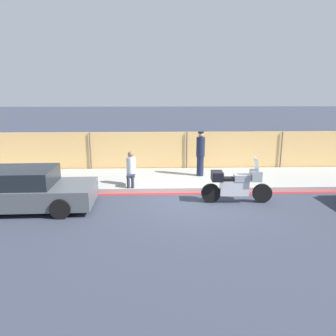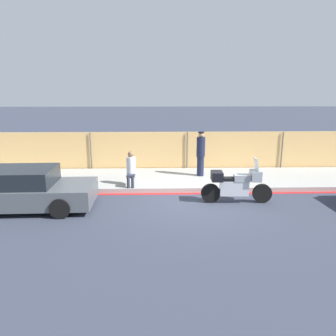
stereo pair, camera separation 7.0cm
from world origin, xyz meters
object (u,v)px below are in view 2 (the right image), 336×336
(parked_car_far_background, at_px, (21,190))
(officer_standing, at_px, (201,153))
(person_seated_on_curb, at_px, (131,167))
(motorcycle, at_px, (236,185))

(parked_car_far_background, bearing_deg, officer_standing, 26.84)
(parked_car_far_background, bearing_deg, person_seated_on_curb, 28.70)
(motorcycle, relative_size, parked_car_far_background, 0.53)
(motorcycle, xyz_separation_m, person_seated_on_curb, (-3.56, 1.50, 0.26))
(officer_standing, xyz_separation_m, parked_car_far_background, (-6.00, -3.21, -0.49))
(officer_standing, relative_size, person_seated_on_curb, 1.44)
(person_seated_on_curb, relative_size, parked_car_far_background, 0.29)
(motorcycle, height_order, person_seated_on_curb, motorcycle)
(motorcycle, distance_m, officer_standing, 2.99)
(person_seated_on_curb, bearing_deg, motorcycle, -22.94)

